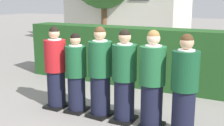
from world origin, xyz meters
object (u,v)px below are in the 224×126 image
object	(u,v)px
student_front_row_1	(76,75)
student_front_row_3	(124,78)
student_front_row_4	(152,82)
student_in_red_blazer	(56,70)
student_front_row_5	(184,88)
student_front_row_2	(100,74)

from	to	relation	value
student_front_row_1	student_front_row_3	bearing A→B (deg)	0.16
student_front_row_1	student_front_row_3	size ratio (longest dim) A/B	0.93
student_front_row_1	student_front_row_4	size ratio (longest dim) A/B	0.92
student_in_red_blazer	student_front_row_1	size ratio (longest dim) A/B	1.07
student_front_row_1	student_front_row_5	world-z (taller)	student_front_row_5
student_in_red_blazer	student_front_row_5	size ratio (longest dim) A/B	0.99
student_front_row_3	student_front_row_5	bearing A→B (deg)	-4.67
student_front_row_4	student_front_row_3	bearing A→B (deg)	174.56
student_front_row_2	student_front_row_4	distance (m)	1.04
student_front_row_3	student_front_row_4	xyz separation A→B (m)	(0.54, -0.05, 0.01)
student_front_row_3	student_front_row_5	size ratio (longest dim) A/B	1.01
student_front_row_2	student_front_row_3	world-z (taller)	student_front_row_2
student_front_row_1	student_front_row_5	size ratio (longest dim) A/B	0.93
student_in_red_blazer	student_front_row_2	size ratio (longest dim) A/B	0.97
student_in_red_blazer	student_front_row_2	world-z (taller)	student_front_row_2
student_in_red_blazer	student_front_row_2	bearing A→B (deg)	0.66
student_front_row_3	student_front_row_4	size ratio (longest dim) A/B	0.99
student_front_row_1	student_front_row_4	xyz separation A→B (m)	(1.55, -0.05, 0.07)
student_front_row_4	student_front_row_5	world-z (taller)	student_front_row_4
student_front_row_2	student_front_row_5	size ratio (longest dim) A/B	1.02
student_in_red_blazer	student_front_row_3	bearing A→B (deg)	-0.16
student_front_row_5	student_front_row_4	bearing A→B (deg)	176.08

